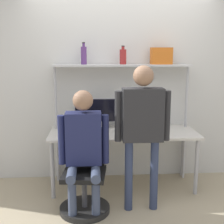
{
  "coord_description": "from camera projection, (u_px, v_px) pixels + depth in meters",
  "views": [
    {
      "loc": [
        -0.39,
        -3.5,
        1.77
      ],
      "look_at": [
        -0.18,
        -0.07,
        1.09
      ],
      "focal_mm": 50.0,
      "sensor_mm": 36.0,
      "label": 1
    }
  ],
  "objects": [
    {
      "name": "storage_box",
      "position": [
        161.0,
        56.0,
        4.08
      ],
      "size": [
        0.27,
        0.18,
        0.22
      ],
      "color": "#D1661E",
      "rests_on": "shelf_unit"
    },
    {
      "name": "wall_back",
      "position": [
        121.0,
        82.0,
        4.28
      ],
      "size": [
        8.0,
        0.06,
        2.7
      ],
      "color": "silver",
      "rests_on": "ground_plane"
    },
    {
      "name": "desk",
      "position": [
        123.0,
        137.0,
        4.03
      ],
      "size": [
        1.89,
        0.72,
        0.74
      ],
      "color": "beige",
      "rests_on": "ground_plane"
    },
    {
      "name": "laptop",
      "position": [
        79.0,
        129.0,
        3.87
      ],
      "size": [
        0.32,
        0.26,
        0.26
      ],
      "color": "#333338",
      "rests_on": "desk"
    },
    {
      "name": "shelf_unit",
      "position": [
        122.0,
        81.0,
        4.11
      ],
      "size": [
        1.79,
        0.27,
        1.6
      ],
      "color": "silver",
      "rests_on": "ground_plane"
    },
    {
      "name": "ground_plane",
      "position": [
        126.0,
        199.0,
        3.8
      ],
      "size": [
        12.0,
        12.0,
        0.0
      ],
      "primitive_type": "plane",
      "color": "tan"
    },
    {
      "name": "monitor",
      "position": [
        99.0,
        112.0,
        4.13
      ],
      "size": [
        0.66,
        0.21,
        0.41
      ],
      "color": "#B7B7BC",
      "rests_on": "desk"
    },
    {
      "name": "bottle_purple",
      "position": [
        84.0,
        55.0,
        4.01
      ],
      "size": [
        0.08,
        0.08,
        0.28
      ],
      "color": "#593372",
      "rests_on": "shelf_unit"
    },
    {
      "name": "office_chair",
      "position": [
        85.0,
        186.0,
        3.48
      ],
      "size": [
        0.56,
        0.56,
        0.92
      ],
      "color": "black",
      "rests_on": "ground_plane"
    },
    {
      "name": "cell_phone",
      "position": [
        98.0,
        135.0,
        3.84
      ],
      "size": [
        0.07,
        0.15,
        0.01
      ],
      "color": "black",
      "rests_on": "desk"
    },
    {
      "name": "person_standing",
      "position": [
        143.0,
        120.0,
        3.36
      ],
      "size": [
        0.6,
        0.22,
        1.62
      ],
      "color": "#2D3856",
      "rests_on": "ground_plane"
    },
    {
      "name": "bottle_red",
      "position": [
        123.0,
        56.0,
        4.05
      ],
      "size": [
        0.09,
        0.09,
        0.24
      ],
      "color": "maroon",
      "rests_on": "shelf_unit"
    },
    {
      "name": "person_seated",
      "position": [
        84.0,
        143.0,
        3.34
      ],
      "size": [
        0.55,
        0.47,
        1.36
      ],
      "color": "#38425B",
      "rests_on": "ground_plane"
    }
  ]
}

